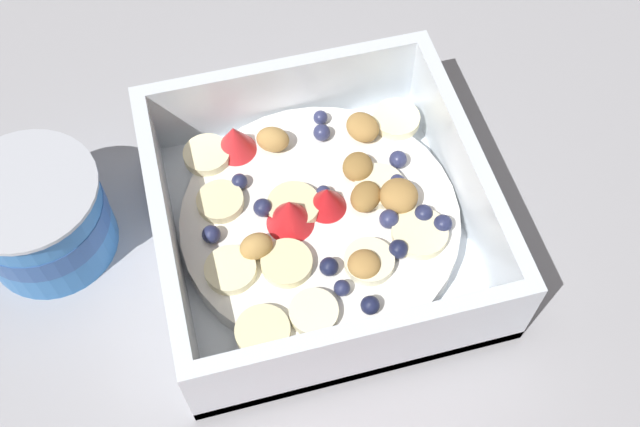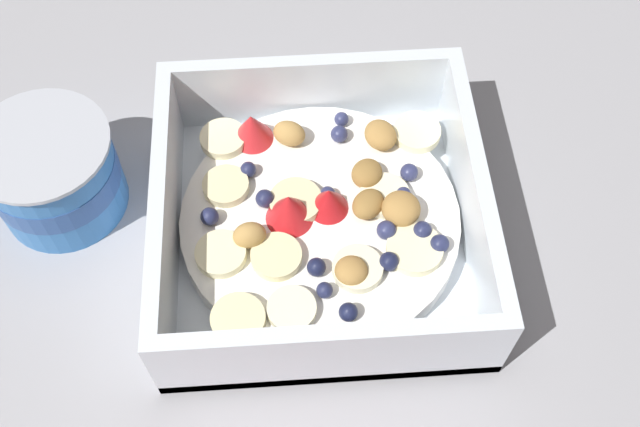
# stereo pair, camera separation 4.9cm
# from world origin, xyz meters

# --- Properties ---
(ground_plane) EXTENTS (2.40, 2.40, 0.00)m
(ground_plane) POSITION_xyz_m (0.00, 0.00, 0.00)
(ground_plane) COLOR #9E9EA3
(fruit_bowl) EXTENTS (0.21, 0.21, 0.07)m
(fruit_bowl) POSITION_xyz_m (-0.02, 0.01, 0.02)
(fruit_bowl) COLOR white
(fruit_bowl) RESTS_ON ground
(yogurt_cup) EXTENTS (0.09, 0.09, 0.07)m
(yogurt_cup) POSITION_xyz_m (0.02, 0.18, 0.03)
(yogurt_cup) COLOR #3370B7
(yogurt_cup) RESTS_ON ground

